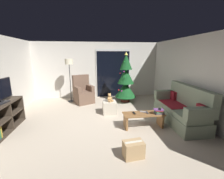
# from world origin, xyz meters

# --- Properties ---
(ground_plane) EXTENTS (7.00, 7.00, 0.00)m
(ground_plane) POSITION_xyz_m (0.00, 0.00, 0.00)
(ground_plane) COLOR #B2A38E
(wall_back) EXTENTS (5.72, 0.12, 2.50)m
(wall_back) POSITION_xyz_m (0.00, 3.06, 1.25)
(wall_back) COLOR silver
(wall_back) RESTS_ON ground
(wall_right) EXTENTS (0.12, 6.00, 2.50)m
(wall_right) POSITION_xyz_m (2.86, 0.00, 1.25)
(wall_right) COLOR silver
(wall_right) RESTS_ON ground
(patio_door_frame) EXTENTS (1.60, 0.02, 2.20)m
(patio_door_frame) POSITION_xyz_m (0.75, 2.99, 1.10)
(patio_door_frame) COLOR silver
(patio_door_frame) RESTS_ON ground
(patio_door_glass) EXTENTS (1.50, 0.02, 2.10)m
(patio_door_glass) POSITION_xyz_m (0.75, 2.97, 1.05)
(patio_door_glass) COLOR black
(patio_door_glass) RESTS_ON ground
(couch) EXTENTS (0.81, 1.95, 1.08)m
(couch) POSITION_xyz_m (2.32, -0.15, 0.40)
(couch) COLOR gray
(couch) RESTS_ON ground
(coffee_table) EXTENTS (1.10, 0.40, 0.39)m
(coffee_table) POSITION_xyz_m (1.13, -0.30, 0.26)
(coffee_table) COLOR olive
(coffee_table) RESTS_ON ground
(remote_graphite) EXTENTS (0.05, 0.16, 0.02)m
(remote_graphite) POSITION_xyz_m (1.23, -0.27, 0.41)
(remote_graphite) COLOR #333338
(remote_graphite) RESTS_ON coffee_table
(remote_silver) EXTENTS (0.16, 0.11, 0.02)m
(remote_silver) POSITION_xyz_m (1.14, -0.21, 0.41)
(remote_silver) COLOR #ADADB2
(remote_silver) RESTS_ON coffee_table
(remote_black) EXTENTS (0.05, 0.16, 0.02)m
(remote_black) POSITION_xyz_m (0.87, -0.26, 0.41)
(remote_black) COLOR black
(remote_black) RESTS_ON coffee_table
(book_stack) EXTENTS (0.28, 0.21, 0.13)m
(book_stack) POSITION_xyz_m (1.53, -0.37, 0.46)
(book_stack) COLOR #4C4C51
(book_stack) RESTS_ON coffee_table
(cell_phone) EXTENTS (0.13, 0.16, 0.01)m
(cell_phone) POSITION_xyz_m (1.54, -0.39, 0.53)
(cell_phone) COLOR black
(cell_phone) RESTS_ON book_stack
(christmas_tree) EXTENTS (0.87, 0.87, 2.05)m
(christmas_tree) POSITION_xyz_m (1.14, 2.03, 0.91)
(christmas_tree) COLOR #4C1E19
(christmas_tree) RESTS_ON ground
(armchair) EXTENTS (0.91, 0.92, 1.13)m
(armchair) POSITION_xyz_m (-0.61, 2.13, 0.40)
(armchair) COLOR brown
(armchair) RESTS_ON ground
(floor_lamp) EXTENTS (0.32, 0.32, 1.78)m
(floor_lamp) POSITION_xyz_m (-1.13, 2.35, 1.51)
(floor_lamp) COLOR #2D2D30
(floor_lamp) RESTS_ON ground
(media_shelf) EXTENTS (0.40, 1.40, 0.74)m
(media_shelf) POSITION_xyz_m (-2.53, -0.08, 0.35)
(media_shelf) COLOR #382D23
(media_shelf) RESTS_ON ground
(television) EXTENTS (0.24, 0.84, 0.61)m
(television) POSITION_xyz_m (-2.50, -0.02, 1.06)
(television) COLOR black
(television) RESTS_ON media_shelf
(ottoman) EXTENTS (0.44, 0.44, 0.42)m
(ottoman) POSITION_xyz_m (0.33, 0.81, 0.21)
(ottoman) COLOR beige
(ottoman) RESTS_ON ground
(teddy_bear_honey) EXTENTS (0.21, 0.22, 0.29)m
(teddy_bear_honey) POSITION_xyz_m (0.34, 0.81, 0.54)
(teddy_bear_honey) COLOR tan
(teddy_bear_honey) RESTS_ON ottoman
(cardboard_box_taped_mid_floor) EXTENTS (0.41, 0.30, 0.32)m
(cardboard_box_taped_mid_floor) POSITION_xyz_m (0.53, -1.48, 0.16)
(cardboard_box_taped_mid_floor) COLOR tan
(cardboard_box_taped_mid_floor) RESTS_ON ground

